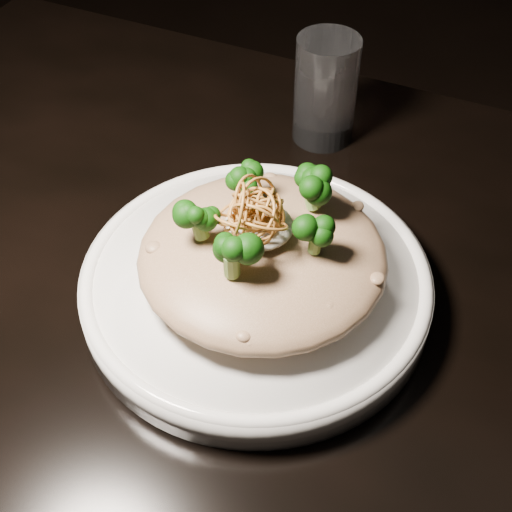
{
  "coord_description": "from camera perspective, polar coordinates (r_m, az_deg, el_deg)",
  "views": [
    {
      "loc": [
        0.22,
        -0.4,
        1.25
      ],
      "look_at": [
        0.03,
        -0.0,
        0.81
      ],
      "focal_mm": 50.0,
      "sensor_mm": 36.0,
      "label": 1
    }
  ],
  "objects": [
    {
      "name": "risotto",
      "position": [
        0.62,
        0.52,
        0.05
      ],
      "size": [
        0.22,
        0.22,
        0.05
      ],
      "primitive_type": "ellipsoid",
      "color": "brown",
      "rests_on": "plate"
    },
    {
      "name": "cheese",
      "position": [
        0.6,
        0.23,
        2.42
      ],
      "size": [
        0.06,
        0.06,
        0.02
      ],
      "primitive_type": "ellipsoid",
      "color": "silver",
      "rests_on": "risotto"
    },
    {
      "name": "drinking_glass",
      "position": [
        0.82,
        5.58,
        13.06
      ],
      "size": [
        0.07,
        0.07,
        0.12
      ],
      "primitive_type": "cylinder",
      "rotation": [
        0.0,
        0.0,
        -0.02
      ],
      "color": "silver",
      "rests_on": "table"
    },
    {
      "name": "broccoli",
      "position": [
        0.59,
        0.01,
        3.69
      ],
      "size": [
        0.14,
        0.14,
        0.05
      ],
      "primitive_type": null,
      "color": "black",
      "rests_on": "risotto"
    },
    {
      "name": "plate",
      "position": [
        0.65,
        0.0,
        -2.38
      ],
      "size": [
        0.32,
        0.32,
        0.03
      ],
      "primitive_type": "cylinder",
      "color": "white",
      "rests_on": "table"
    },
    {
      "name": "shallots",
      "position": [
        0.58,
        -0.2,
        4.32
      ],
      "size": [
        0.07,
        0.07,
        0.04
      ],
      "primitive_type": null,
      "color": "brown",
      "rests_on": "cheese"
    },
    {
      "name": "table",
      "position": [
        0.74,
        -2.28,
        -6.47
      ],
      "size": [
        1.1,
        0.8,
        0.75
      ],
      "color": "black",
      "rests_on": "ground"
    }
  ]
}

